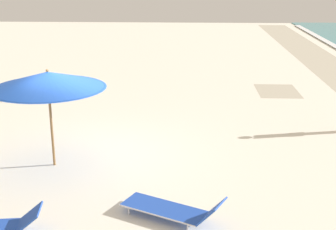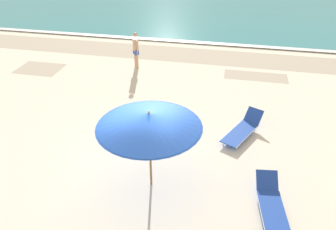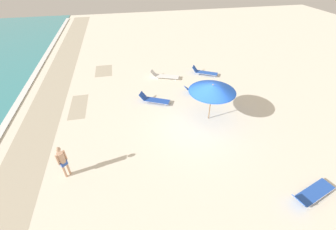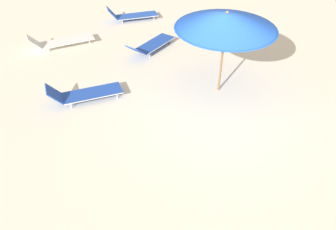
{
  "view_description": "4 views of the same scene",
  "coord_description": "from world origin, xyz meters",
  "px_view_note": "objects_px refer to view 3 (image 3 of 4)",
  "views": [
    {
      "loc": [
        10.87,
        2.5,
        4.63
      ],
      "look_at": [
        -0.09,
        2.01,
        1.14
      ],
      "focal_mm": 50.0,
      "sensor_mm": 36.0,
      "label": 1
    },
    {
      "loc": [
        2.35,
        -7.34,
        6.46
      ],
      "look_at": [
        0.49,
        1.44,
        0.97
      ],
      "focal_mm": 35.0,
      "sensor_mm": 36.0,
      "label": 2
    },
    {
      "loc": [
        -9.76,
        3.94,
        8.43
      ],
      "look_at": [
        0.14,
        1.87,
        0.9
      ],
      "focal_mm": 24.0,
      "sensor_mm": 36.0,
      "label": 3
    },
    {
      "loc": [
        -3.97,
        6.13,
        5.48
      ],
      "look_at": [
        0.11,
        1.82,
        0.74
      ],
      "focal_mm": 35.0,
      "sensor_mm": 36.0,
      "label": 4
    }
  ],
  "objects_px": {
    "beach_umbrella": "(212,88)",
    "sun_lounger_beside_umbrella": "(154,100)",
    "sun_lounger_near_water_right": "(312,194)",
    "beachgoer_wading_adult": "(62,160)",
    "sun_lounger_near_water_left": "(204,72)",
    "sun_lounger_under_umbrella": "(164,76)",
    "sun_lounger_mid_beach_solo": "(198,89)"
  },
  "relations": [
    {
      "from": "sun_lounger_near_water_left",
      "to": "beach_umbrella",
      "type": "bearing_deg",
      "value": -166.61
    },
    {
      "from": "sun_lounger_beside_umbrella",
      "to": "sun_lounger_mid_beach_solo",
      "type": "bearing_deg",
      "value": -50.71
    },
    {
      "from": "beach_umbrella",
      "to": "sun_lounger_under_umbrella",
      "type": "xyz_separation_m",
      "value": [
        5.81,
        1.64,
        -1.91
      ]
    },
    {
      "from": "beach_umbrella",
      "to": "sun_lounger_mid_beach_solo",
      "type": "bearing_deg",
      "value": -6.61
    },
    {
      "from": "beach_umbrella",
      "to": "sun_lounger_near_water_right",
      "type": "xyz_separation_m",
      "value": [
        -6.05,
        -2.33,
        -1.91
      ]
    },
    {
      "from": "sun_lounger_near_water_left",
      "to": "beachgoer_wading_adult",
      "type": "distance_m",
      "value": 12.83
    },
    {
      "from": "sun_lounger_near_water_right",
      "to": "sun_lounger_mid_beach_solo",
      "type": "xyz_separation_m",
      "value": [
        9.28,
        1.96,
        -0.0
      ]
    },
    {
      "from": "beachgoer_wading_adult",
      "to": "beach_umbrella",
      "type": "bearing_deg",
      "value": 156.31
    },
    {
      "from": "sun_lounger_beside_umbrella",
      "to": "beachgoer_wading_adult",
      "type": "relative_size",
      "value": 1.18
    },
    {
      "from": "beach_umbrella",
      "to": "sun_lounger_beside_umbrella",
      "type": "height_order",
      "value": "beach_umbrella"
    },
    {
      "from": "sun_lounger_near_water_left",
      "to": "sun_lounger_mid_beach_solo",
      "type": "bearing_deg",
      "value": -177.97
    },
    {
      "from": "sun_lounger_near_water_left",
      "to": "beachgoer_wading_adult",
      "type": "relative_size",
      "value": 1.19
    },
    {
      "from": "beach_umbrella",
      "to": "sun_lounger_near_water_right",
      "type": "distance_m",
      "value": 6.76
    },
    {
      "from": "sun_lounger_near_water_left",
      "to": "beachgoer_wading_adult",
      "type": "xyz_separation_m",
      "value": [
        -8.53,
        9.56,
        0.78
      ]
    },
    {
      "from": "sun_lounger_near_water_right",
      "to": "sun_lounger_under_umbrella",
      "type": "bearing_deg",
      "value": 1.52
    },
    {
      "from": "sun_lounger_mid_beach_solo",
      "to": "sun_lounger_near_water_left",
      "type": "bearing_deg",
      "value": -35.55
    },
    {
      "from": "sun_lounger_near_water_left",
      "to": "sun_lounger_mid_beach_solo",
      "type": "relative_size",
      "value": 0.97
    },
    {
      "from": "sun_lounger_under_umbrella",
      "to": "sun_lounger_near_water_right",
      "type": "xyz_separation_m",
      "value": [
        -11.85,
        -3.97,
        -0.0
      ]
    },
    {
      "from": "sun_lounger_under_umbrella",
      "to": "beachgoer_wading_adult",
      "type": "distance_m",
      "value": 10.61
    },
    {
      "from": "sun_lounger_near_water_right",
      "to": "sun_lounger_beside_umbrella",
      "type": "bearing_deg",
      "value": 15.1
    },
    {
      "from": "sun_lounger_under_umbrella",
      "to": "sun_lounger_beside_umbrella",
      "type": "bearing_deg",
      "value": 178.8
    },
    {
      "from": "sun_lounger_beside_umbrella",
      "to": "sun_lounger_mid_beach_solo",
      "type": "xyz_separation_m",
      "value": [
        0.78,
        -3.38,
        -0.01
      ]
    },
    {
      "from": "sun_lounger_beside_umbrella",
      "to": "sun_lounger_near_water_left",
      "type": "bearing_deg",
      "value": -28.63
    },
    {
      "from": "beach_umbrella",
      "to": "sun_lounger_beside_umbrella",
      "type": "xyz_separation_m",
      "value": [
        2.46,
        3.0,
        -1.9
      ]
    },
    {
      "from": "sun_lounger_near_water_right",
      "to": "beachgoer_wading_adult",
      "type": "xyz_separation_m",
      "value": [
        3.29,
        10.17,
        0.79
      ]
    },
    {
      "from": "sun_lounger_mid_beach_solo",
      "to": "sun_lounger_beside_umbrella",
      "type": "bearing_deg",
      "value": 95.32
    },
    {
      "from": "sun_lounger_near_water_left",
      "to": "sun_lounger_beside_umbrella",
      "type": "bearing_deg",
      "value": 154.98
    },
    {
      "from": "sun_lounger_beside_umbrella",
      "to": "sun_lounger_near_water_left",
      "type": "height_order",
      "value": "sun_lounger_near_water_left"
    },
    {
      "from": "sun_lounger_under_umbrella",
      "to": "beachgoer_wading_adult",
      "type": "height_order",
      "value": "beachgoer_wading_adult"
    },
    {
      "from": "sun_lounger_beside_umbrella",
      "to": "sun_lounger_near_water_left",
      "type": "distance_m",
      "value": 5.76
    },
    {
      "from": "beachgoer_wading_adult",
      "to": "sun_lounger_near_water_left",
      "type": "bearing_deg",
      "value": 178.65
    },
    {
      "from": "beach_umbrella",
      "to": "sun_lounger_near_water_right",
      "type": "relative_size",
      "value": 1.14
    }
  ]
}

